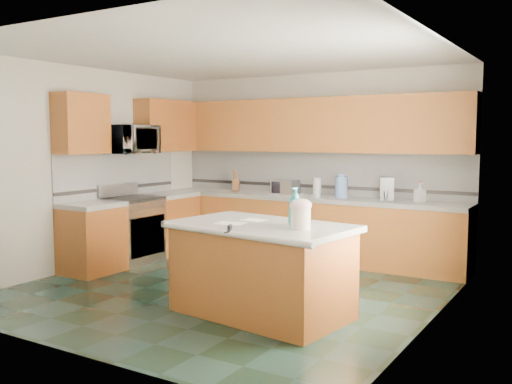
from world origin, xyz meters
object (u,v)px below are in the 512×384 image
Objects in this scene: treat_jar at (301,219)px; toaster_oven at (285,187)px; knife_block at (236,185)px; island_top at (262,227)px; island_base at (262,272)px; soap_bottle_island at (296,207)px; coffee_maker at (387,189)px.

treat_jar is 0.52× the size of toaster_oven.
treat_jar is at bearing -54.17° from toaster_oven.
treat_jar is at bearing -68.27° from knife_block.
island_base is at bearing 0.00° from island_top.
treat_jar is 0.22m from soap_bottle_island.
coffee_maker is at bearing 93.15° from soap_bottle_island.
toaster_oven reaches higher than treat_jar.
soap_bottle_island is 1.01× the size of toaster_oven.
island_base is 4.45× the size of soap_bottle_island.
toaster_oven is at bearing 121.33° from island_base.
treat_jar is at bearing -6.05° from island_base.
island_top is 9.16× the size of treat_jar.
treat_jar is at bearing -108.27° from coffee_maker.
toaster_oven is at bearing 130.05° from treat_jar.
soap_bottle_island reaches higher than treat_jar.
island_base is 0.77m from treat_jar.
island_base is 2.79m from coffee_maker.
soap_bottle_island reaches higher than island_top.
coffee_maker is (1.54, 0.03, 0.05)m from toaster_oven.
knife_block is at bearing -175.23° from toaster_oven.
treat_jar is at bearing -6.05° from island_top.
soap_bottle_island is (-0.13, 0.15, 0.09)m from treat_jar.
knife_block is (-2.06, 2.66, 0.59)m from island_base.
treat_jar is 0.62× the size of coffee_maker.
island_top is 0.52m from treat_jar.
knife_block reaches higher than island_base.
island_top is 2.72m from coffee_maker.
island_base is 4.52× the size of toaster_oven.
knife_block is at bearing 135.11° from island_top.
coffee_maker is (2.42, 0.03, 0.06)m from knife_block.
knife_block is 0.88m from toaster_oven.
soap_bottle_island reaches higher than knife_block.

